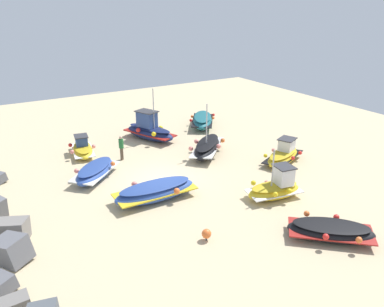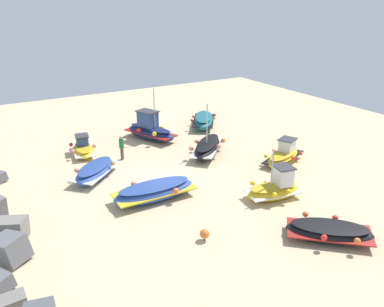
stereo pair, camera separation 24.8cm
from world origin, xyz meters
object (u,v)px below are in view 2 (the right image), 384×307
fishing_boat_2 (150,130)px  person_walking (122,146)px  fishing_boat_0 (155,191)px  fishing_boat_8 (275,188)px  fishing_boat_1 (329,232)px  fishing_boat_5 (95,171)px  fishing_boat_6 (204,120)px  fishing_boat_4 (83,148)px  mooring_buoy_0 (205,234)px  fishing_boat_7 (284,155)px  fishing_boat_3 (208,147)px

fishing_boat_2 → person_walking: (-2.81, 3.36, 0.23)m
fishing_boat_0 → fishing_boat_8: fishing_boat_8 is taller
fishing_boat_1 → fishing_boat_5: 13.65m
fishing_boat_5 → fishing_boat_6: 12.34m
fishing_boat_2 → person_walking: size_ratio=2.75×
fishing_boat_1 → fishing_boat_4: 17.26m
fishing_boat_6 → mooring_buoy_0: bearing=3.2°
fishing_boat_6 → fishing_boat_7: size_ratio=1.13×
fishing_boat_3 → fishing_boat_6: (5.62, -3.19, -0.00)m
fishing_boat_5 → fishing_boat_7: fishing_boat_7 is taller
fishing_boat_3 → mooring_buoy_0: size_ratio=7.58×
fishing_boat_2 → fishing_boat_8: bearing=165.4°
fishing_boat_1 → fishing_boat_7: (7.74, -4.43, 0.10)m
fishing_boat_4 → fishing_boat_7: fishing_boat_7 is taller
fishing_boat_1 → fishing_boat_4: (15.96, 6.57, 0.03)m
fishing_boat_5 → fishing_boat_1: bearing=-103.0°
fishing_boat_7 → mooring_buoy_0: (-4.99, 9.30, -0.16)m
fishing_boat_1 → fishing_boat_4: size_ratio=1.14×
fishing_boat_3 → fishing_boat_8: bearing=-136.8°
fishing_boat_1 → fishing_boat_6: fishing_boat_6 is taller
fishing_boat_1 → fishing_boat_8: bearing=-55.4°
fishing_boat_1 → fishing_boat_2: (16.43, 1.24, 0.35)m
fishing_boat_2 → fishing_boat_7: fishing_boat_2 is taller
fishing_boat_8 → fishing_boat_7: bearing=51.4°
fishing_boat_3 → fishing_boat_8: (-7.26, 0.30, 0.05)m
fishing_boat_2 → person_walking: fishing_boat_2 is taller
mooring_buoy_0 → fishing_boat_0: bearing=3.1°
fishing_boat_0 → person_walking: bearing=-94.6°
fishing_boat_4 → person_walking: 3.11m
fishing_boat_8 → person_walking: size_ratio=1.94×
fishing_boat_1 → fishing_boat_7: size_ratio=0.99×
fishing_boat_7 → mooring_buoy_0: bearing=-175.6°
fishing_boat_4 → fishing_boat_5: size_ratio=0.92×
fishing_boat_0 → fishing_boat_7: (0.34, -9.55, 0.01)m
fishing_boat_0 → person_walking: (6.21, -0.52, 0.49)m
fishing_boat_6 → mooring_buoy_0: size_ratio=7.92×
fishing_boat_4 → fishing_boat_8: 13.73m
fishing_boat_7 → fishing_boat_5: bearing=137.2°
fishing_boat_0 → fishing_boat_8: (-3.18, -5.68, 0.10)m
fishing_boat_5 → fishing_boat_8: fishing_boat_8 is taller
fishing_boat_0 → person_walking: person_walking is taller
fishing_boat_5 → fishing_boat_6: size_ratio=0.85×
fishing_boat_1 → fishing_boat_2: size_ratio=0.84×
fishing_boat_7 → fishing_boat_8: fishing_boat_8 is taller
fishing_boat_3 → fishing_boat_7: bearing=-90.8°
fishing_boat_2 → fishing_boat_5: bearing=106.3°
fishing_boat_3 → fishing_boat_7: fishing_boat_3 is taller
fishing_boat_0 → fishing_boat_3: size_ratio=1.09×
mooring_buoy_0 → fishing_boat_3: bearing=-33.2°
fishing_boat_3 → mooring_buoy_0: 10.45m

